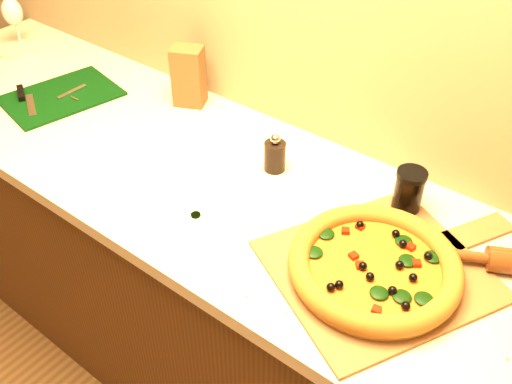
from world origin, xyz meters
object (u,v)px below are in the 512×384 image
dark_jar (409,191)px  side_plate (19,50)px  cutting_board (60,96)px  pepper_grinder (275,155)px  wine_glass (12,13)px  pizza (374,266)px  pizza_peel (384,267)px

dark_jar → side_plate: size_ratio=0.81×
cutting_board → pepper_grinder: (0.78, 0.12, 0.04)m
pepper_grinder → wine_glass: (-1.20, 0.03, 0.08)m
pizza → dark_jar: bearing=100.5°
pizza → side_plate: bearing=173.4°
pepper_grinder → wine_glass: bearing=178.5°
pepper_grinder → wine_glass: wine_glass is taller
pepper_grinder → cutting_board: bearing=-171.3°
pizza_peel → pepper_grinder: 0.44m
pizza_peel → side_plate: bearing=-158.3°
side_plate → wine_glass: bearing=135.3°
wine_glass → dark_jar: 1.56m
pizza_peel → pepper_grinder: size_ratio=5.75×
pizza_peel → pizza: (-0.01, -0.04, 0.03)m
cutting_board → side_plate: 0.41m
pizza_peel → pepper_grinder: bearing=-172.9°
pepper_grinder → dark_jar: (0.36, 0.06, 0.01)m
pizza → wine_glass: 1.62m
pepper_grinder → side_plate: size_ratio=0.76×
pizza → dark_jar: (-0.05, 0.25, 0.03)m
wine_glass → pizza: bearing=-7.6°
pizza_peel → cutting_board: (-1.19, 0.03, 0.00)m
dark_jar → side_plate: bearing=-177.6°
pepper_grinder → dark_jar: 0.36m
dark_jar → wine_glass: bearing=-178.9°
cutting_board → pizza: bearing=8.9°
side_plate → pizza_peel: bearing=-5.3°
cutting_board → dark_jar: bearing=21.1°
wine_glass → side_plate: 0.13m
dark_jar → pizza: bearing=-79.5°
pizza_peel → side_plate: (-1.58, 0.15, 0.00)m
side_plate → dark_jar: bearing=2.4°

